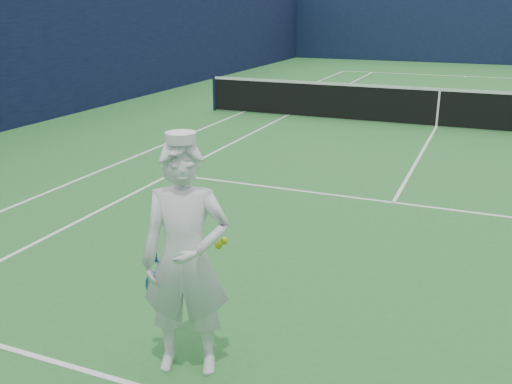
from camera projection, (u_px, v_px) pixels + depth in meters
ground at (436, 127)px, 14.73m from camera, size 80.00×80.00×0.00m
court_markings at (436, 127)px, 14.73m from camera, size 11.03×23.83×0.01m
windscreen_fence at (444, 48)px, 14.10m from camera, size 20.12×36.12×4.00m
tennis_net at (438, 106)px, 14.55m from camera, size 12.88×0.09×1.07m
tennis_player at (186, 260)px, 4.69m from camera, size 0.91×0.70×2.09m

